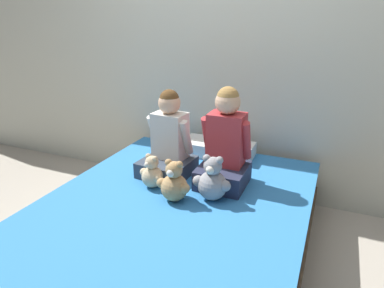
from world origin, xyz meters
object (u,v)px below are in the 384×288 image
at_px(child_on_right, 225,146).
at_px(pillow_at_headboard, 218,149).
at_px(teddy_bear_held_by_right_child, 212,181).
at_px(teddy_bear_between_children, 174,184).
at_px(bed, 174,230).
at_px(teddy_bear_held_by_left_child, 152,174).
at_px(child_on_left, 169,142).

height_order(child_on_right, pillow_at_headboard, child_on_right).
bearing_deg(teddy_bear_held_by_right_child, teddy_bear_between_children, -154.28).
xyz_separation_m(bed, teddy_bear_between_children, (-0.01, 0.03, 0.32)).
bearing_deg(teddy_bear_held_by_left_child, child_on_right, 49.45).
bearing_deg(teddy_bear_held_by_right_child, teddy_bear_held_by_left_child, 179.91).
bearing_deg(teddy_bear_held_by_right_child, bed, -147.59).
bearing_deg(pillow_at_headboard, teddy_bear_between_children, -90.44).
bearing_deg(bed, teddy_bear_between_children, 102.10).
relative_size(child_on_left, pillow_at_headboard, 1.05).
distance_m(child_on_left, teddy_bear_between_children, 0.42).
distance_m(bed, teddy_bear_between_children, 0.32).
height_order(bed, teddy_bear_between_children, teddy_bear_between_children).
bearing_deg(child_on_left, teddy_bear_between_children, -54.30).
bearing_deg(teddy_bear_held_by_left_child, child_on_left, 108.50).
bearing_deg(child_on_right, pillow_at_headboard, 114.01).
bearing_deg(pillow_at_headboard, teddy_bear_held_by_right_child, -73.58).
relative_size(bed, pillow_at_headboard, 3.41).
height_order(teddy_bear_held_by_left_child, teddy_bear_between_children, teddy_bear_between_children).
xyz_separation_m(bed, child_on_left, (-0.21, 0.37, 0.44)).
xyz_separation_m(child_on_left, pillow_at_headboard, (0.21, 0.45, -0.18)).
distance_m(child_on_right, teddy_bear_held_by_right_child, 0.28).
bearing_deg(teddy_bear_held_by_right_child, pillow_at_headboard, 105.86).
distance_m(child_on_right, teddy_bear_held_by_left_child, 0.52).
height_order(teddy_bear_held_by_left_child, teddy_bear_held_by_right_child, teddy_bear_held_by_right_child).
height_order(teddy_bear_held_by_right_child, pillow_at_headboard, teddy_bear_held_by_right_child).
height_order(child_on_right, teddy_bear_held_by_right_child, child_on_right).
xyz_separation_m(child_on_left, teddy_bear_held_by_right_child, (0.42, -0.24, -0.11)).
relative_size(bed, teddy_bear_held_by_left_child, 8.62).
height_order(bed, teddy_bear_held_by_left_child, teddy_bear_held_by_left_child).
distance_m(child_on_left, child_on_right, 0.42).
height_order(teddy_bear_held_by_left_child, pillow_at_headboard, teddy_bear_held_by_left_child).
distance_m(bed, pillow_at_headboard, 0.87).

